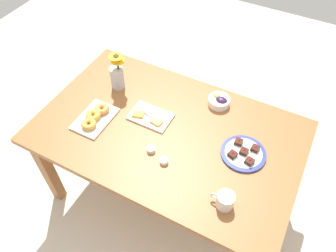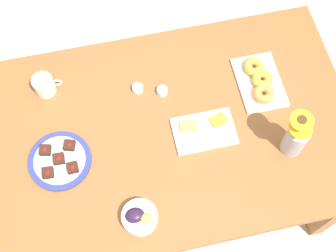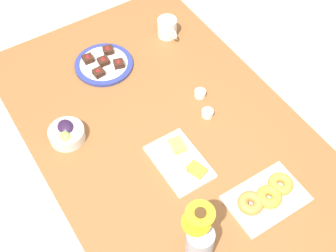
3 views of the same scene
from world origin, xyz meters
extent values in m
plane|color=beige|center=(0.00, 0.00, 0.00)|extent=(6.00, 6.00, 0.00)
cube|color=brown|center=(0.00, 0.00, 0.72)|extent=(1.60, 1.00, 0.04)
cube|color=brown|center=(-0.72, -0.42, 0.35)|extent=(0.07, 0.07, 0.70)
cube|color=brown|center=(0.72, -0.42, 0.35)|extent=(0.07, 0.07, 0.70)
cube|color=brown|center=(0.72, 0.42, 0.35)|extent=(0.07, 0.07, 0.70)
cylinder|color=white|center=(-0.48, 0.30, 0.78)|extent=(0.09, 0.09, 0.09)
cylinder|color=brown|center=(-0.48, 0.30, 0.82)|extent=(0.08, 0.08, 0.00)
torus|color=white|center=(-0.43, 0.30, 0.78)|extent=(0.05, 0.01, 0.05)
cylinder|color=white|center=(-0.19, -0.35, 0.77)|extent=(0.14, 0.14, 0.05)
ellipsoid|color=#2D1938|center=(-0.21, -0.34, 0.79)|extent=(0.08, 0.06, 0.04)
ellipsoid|color=#9EC14C|center=(-0.16, -0.36, 0.79)|extent=(0.05, 0.04, 0.04)
cube|color=white|center=(0.15, -0.04, 0.75)|extent=(0.26, 0.17, 0.01)
cube|color=#EFB74C|center=(0.09, -0.01, 0.76)|extent=(0.08, 0.06, 0.02)
cube|color=white|center=(0.17, -0.06, 0.76)|extent=(0.08, 0.07, 0.01)
cube|color=orange|center=(0.22, -0.01, 0.76)|extent=(0.08, 0.07, 0.02)
cube|color=white|center=(0.44, 0.14, 0.75)|extent=(0.19, 0.28, 0.01)
torus|color=orange|center=(0.44, 0.07, 0.77)|extent=(0.12, 0.12, 0.04)
torus|color=gold|center=(0.45, 0.14, 0.77)|extent=(0.10, 0.10, 0.04)
torus|color=gold|center=(0.43, 0.21, 0.77)|extent=(0.13, 0.13, 0.04)
cylinder|color=white|center=(0.01, 0.18, 0.75)|extent=(0.05, 0.05, 0.03)
cylinder|color=#C68923|center=(0.01, 0.18, 0.76)|extent=(0.04, 0.04, 0.01)
cylinder|color=white|center=(-0.09, 0.22, 0.75)|extent=(0.05, 0.05, 0.03)
cylinder|color=maroon|center=(-0.09, 0.22, 0.76)|extent=(0.04, 0.04, 0.01)
cylinder|color=navy|center=(-0.46, -0.04, 0.75)|extent=(0.26, 0.26, 0.01)
cylinder|color=white|center=(-0.46, -0.04, 0.75)|extent=(0.21, 0.21, 0.01)
cube|color=#381E14|center=(-0.51, 0.01, 0.77)|extent=(0.05, 0.05, 0.02)
cone|color=red|center=(-0.51, 0.01, 0.79)|extent=(0.02, 0.02, 0.01)
cube|color=#381E14|center=(-0.41, 0.01, 0.77)|extent=(0.05, 0.05, 0.02)
cone|color=red|center=(-0.41, 0.01, 0.79)|extent=(0.02, 0.02, 0.01)
cube|color=#381E14|center=(-0.51, -0.09, 0.77)|extent=(0.05, 0.05, 0.02)
cone|color=red|center=(-0.51, -0.09, 0.79)|extent=(0.02, 0.02, 0.01)
cube|color=#381E14|center=(-0.41, -0.09, 0.77)|extent=(0.05, 0.05, 0.02)
cone|color=red|center=(-0.41, -0.09, 0.79)|extent=(0.02, 0.02, 0.01)
cube|color=#381E14|center=(-0.46, -0.04, 0.77)|extent=(0.05, 0.05, 0.02)
cone|color=red|center=(-0.46, -0.04, 0.79)|extent=(0.02, 0.02, 0.01)
cylinder|color=#B2B2BC|center=(0.48, -0.19, 0.82)|extent=(0.09, 0.09, 0.16)
cylinder|color=#3D702D|center=(0.46, -0.18, 0.95)|extent=(0.01, 0.01, 0.10)
cylinder|color=yellow|center=(0.46, -0.18, 1.00)|extent=(0.09, 0.09, 0.01)
cylinder|color=#472D14|center=(0.46, -0.18, 1.01)|extent=(0.04, 0.04, 0.01)
cylinder|color=#3D702D|center=(0.46, -0.20, 0.93)|extent=(0.01, 0.01, 0.06)
cylinder|color=yellow|center=(0.46, -0.20, 0.96)|extent=(0.09, 0.09, 0.01)
cylinder|color=#472D14|center=(0.46, -0.20, 0.97)|extent=(0.04, 0.04, 0.01)
camera|label=1|loc=(-0.59, 1.12, 2.27)|focal=35.00mm
camera|label=2|loc=(-0.17, -0.79, 2.55)|focal=50.00mm
camera|label=3|loc=(0.93, -0.59, 2.24)|focal=50.00mm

